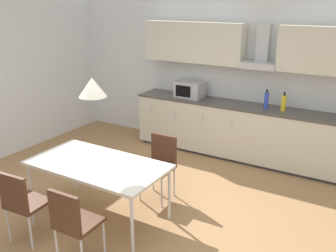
% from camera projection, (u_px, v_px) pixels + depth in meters
% --- Properties ---
extents(ground_plane, '(8.81, 8.47, 0.02)m').
position_uv_depth(ground_plane, '(126.00, 217.00, 4.72)').
color(ground_plane, '#9E754C').
extents(wall_back, '(7.05, 0.10, 2.63)m').
position_uv_depth(wall_back, '(220.00, 75.00, 6.63)').
color(wall_back, silver).
rests_on(wall_back, ground_plane).
extents(kitchen_counter, '(4.21, 0.62, 0.94)m').
position_uv_depth(kitchen_counter, '(252.00, 133.00, 6.25)').
color(kitchen_counter, '#333333').
rests_on(kitchen_counter, ground_plane).
extents(backsplash_tile, '(4.19, 0.02, 0.55)m').
position_uv_depth(backsplash_tile, '(261.00, 87.00, 6.24)').
color(backsplash_tile, silver).
rests_on(backsplash_tile, kitchen_counter).
extents(upper_wall_cabinets, '(4.19, 0.40, 0.68)m').
position_uv_depth(upper_wall_cabinets, '(262.00, 47.00, 5.89)').
color(upper_wall_cabinets, beige).
extents(microwave, '(0.48, 0.35, 0.28)m').
position_uv_depth(microwave, '(190.00, 90.00, 6.63)').
color(microwave, '#ADADB2').
rests_on(microwave, kitchen_counter).
extents(bottle_yellow, '(0.08, 0.08, 0.30)m').
position_uv_depth(bottle_yellow, '(284.00, 103.00, 5.83)').
color(bottle_yellow, yellow).
rests_on(bottle_yellow, kitchen_counter).
extents(bottle_blue, '(0.07, 0.07, 0.31)m').
position_uv_depth(bottle_blue, '(266.00, 100.00, 5.96)').
color(bottle_blue, blue).
rests_on(bottle_blue, kitchen_counter).
extents(dining_table, '(1.68, 0.89, 0.73)m').
position_uv_depth(dining_table, '(98.00, 166.00, 4.51)').
color(dining_table, silver).
rests_on(dining_table, ground_plane).
extents(chair_near_right, '(0.41, 0.41, 0.87)m').
position_uv_depth(chair_near_right, '(73.00, 219.00, 3.71)').
color(chair_near_right, '#4C2D1E').
rests_on(chair_near_right, ground_plane).
extents(chair_near_left, '(0.43, 0.43, 0.87)m').
position_uv_depth(chair_near_left, '(22.00, 200.00, 4.07)').
color(chair_near_left, '#4C2D1E').
rests_on(chair_near_left, ground_plane).
extents(chair_far_right, '(0.41, 0.41, 0.87)m').
position_uv_depth(chair_far_right, '(160.00, 161.00, 5.06)').
color(chair_far_right, '#4C2D1E').
rests_on(chair_far_right, ground_plane).
extents(pendant_lamp, '(0.32, 0.32, 0.22)m').
position_uv_depth(pendant_lamp, '(92.00, 87.00, 4.20)').
color(pendant_lamp, silver).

